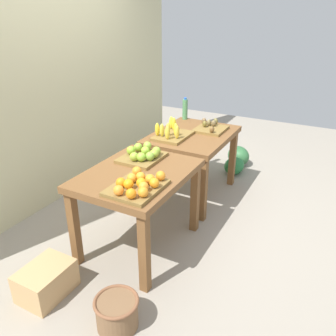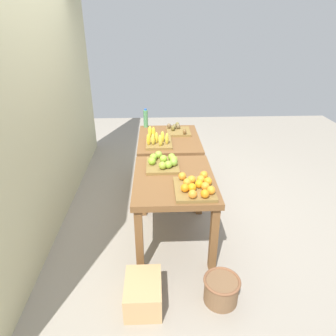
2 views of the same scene
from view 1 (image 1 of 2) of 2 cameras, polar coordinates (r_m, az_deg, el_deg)
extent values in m
plane|color=gray|center=(3.69, 0.08, -7.85)|extent=(8.00, 8.00, 0.00)
cube|color=beige|center=(3.96, -18.18, 16.48)|extent=(4.40, 0.12, 3.00)
cube|color=brown|center=(2.92, -5.08, -1.15)|extent=(1.04, 0.80, 0.06)
cube|color=brown|center=(2.63, -3.93, -13.94)|extent=(0.07, 0.07, 0.69)
cube|color=brown|center=(3.31, 4.49, -5.12)|extent=(0.07, 0.07, 0.69)
cube|color=brown|center=(2.99, -15.25, -9.65)|extent=(0.07, 0.07, 0.69)
cube|color=brown|center=(3.60, -5.45, -2.58)|extent=(0.07, 0.07, 0.69)
cube|color=brown|center=(3.83, 4.04, 5.30)|extent=(1.04, 0.80, 0.06)
cube|color=brown|center=(3.47, 5.83, -3.67)|extent=(0.07, 0.07, 0.69)
cube|color=brown|center=(4.26, 10.63, 1.57)|extent=(0.07, 0.07, 0.69)
cube|color=brown|center=(3.75, -3.79, -1.35)|extent=(0.07, 0.07, 0.69)
cube|color=brown|center=(4.49, 2.38, 3.20)|extent=(0.07, 0.07, 0.69)
cube|color=olive|center=(2.62, -5.22, -3.28)|extent=(0.44, 0.36, 0.03)
sphere|color=orange|center=(2.59, -7.81, -2.41)|extent=(0.10, 0.10, 0.08)
sphere|color=orange|center=(2.56, -6.56, -2.67)|extent=(0.09, 0.09, 0.08)
sphere|color=orange|center=(2.66, -4.56, -1.46)|extent=(0.11, 0.11, 0.08)
sphere|color=orange|center=(2.76, -5.17, -0.52)|extent=(0.11, 0.11, 0.08)
sphere|color=orange|center=(2.56, -2.27, -2.49)|extent=(0.11, 0.11, 0.08)
sphere|color=orange|center=(2.57, -4.46, -2.45)|extent=(0.10, 0.10, 0.08)
sphere|color=orange|center=(2.43, -6.14, -4.24)|extent=(0.11, 0.11, 0.08)
sphere|color=orange|center=(2.44, -4.15, -4.01)|extent=(0.10, 0.10, 0.08)
sphere|color=orange|center=(2.67, -1.22, -1.29)|extent=(0.09, 0.09, 0.08)
sphere|color=orange|center=(2.65, -6.00, -1.68)|extent=(0.09, 0.09, 0.08)
sphere|color=orange|center=(2.49, -8.17, -3.67)|extent=(0.11, 0.11, 0.08)
sphere|color=orange|center=(2.51, -4.07, -3.12)|extent=(0.09, 0.09, 0.08)
sphere|color=orange|center=(2.62, -2.96, -1.85)|extent=(0.11, 0.11, 0.08)
cube|color=olive|center=(3.14, -4.34, 1.70)|extent=(0.40, 0.34, 0.03)
sphere|color=#8AB034|center=(3.24, -4.95, 3.47)|extent=(0.11, 0.11, 0.08)
sphere|color=#8BAE35|center=(3.14, -1.94, 2.84)|extent=(0.11, 0.11, 0.08)
sphere|color=#8FBE34|center=(3.15, -3.76, 2.88)|extent=(0.10, 0.10, 0.08)
sphere|color=#92AE34|center=(3.03, -5.62, 1.89)|extent=(0.11, 0.11, 0.08)
sphere|color=#82B13B|center=(3.03, -3.01, 1.96)|extent=(0.09, 0.09, 0.08)
sphere|color=#8DC136|center=(3.02, -4.45, 1.82)|extent=(0.09, 0.09, 0.08)
sphere|color=#93B336|center=(3.08, -2.29, 2.39)|extent=(0.11, 0.11, 0.08)
sphere|color=#8ABE30|center=(3.17, -6.16, 2.93)|extent=(0.08, 0.08, 0.08)
sphere|color=#8FB73A|center=(3.27, -3.43, 3.70)|extent=(0.10, 0.10, 0.08)
cube|color=olive|center=(3.69, 0.80, 5.35)|extent=(0.44, 0.32, 0.03)
ellipsoid|color=yellow|center=(3.82, 0.96, 7.35)|extent=(0.06, 0.07, 0.14)
ellipsoid|color=yellow|center=(3.63, 1.27, 6.39)|extent=(0.06, 0.06, 0.14)
ellipsoid|color=yellow|center=(3.87, 0.53, 7.56)|extent=(0.05, 0.05, 0.14)
ellipsoid|color=yellow|center=(3.64, 0.02, 6.44)|extent=(0.06, 0.05, 0.14)
ellipsoid|color=yellow|center=(3.55, 1.51, 5.95)|extent=(0.06, 0.06, 0.14)
ellipsoid|color=yellow|center=(3.63, -1.78, 6.41)|extent=(0.06, 0.07, 0.14)
ellipsoid|color=yellow|center=(3.53, -0.10, 5.87)|extent=(0.05, 0.05, 0.14)
ellipsoid|color=yellow|center=(3.61, -1.02, 6.29)|extent=(0.06, 0.06, 0.14)
cube|color=olive|center=(3.94, 7.10, 6.40)|extent=(0.36, 0.32, 0.03)
ellipsoid|color=brown|center=(4.06, 7.88, 7.68)|extent=(0.06, 0.06, 0.07)
ellipsoid|color=brown|center=(3.76, 7.28, 6.33)|extent=(0.07, 0.07, 0.07)
ellipsoid|color=brown|center=(3.95, 6.08, 7.27)|extent=(0.07, 0.07, 0.07)
ellipsoid|color=brown|center=(4.05, 6.00, 7.74)|extent=(0.05, 0.06, 0.07)
ellipsoid|color=brown|center=(4.00, 6.79, 7.47)|extent=(0.06, 0.05, 0.07)
ellipsoid|color=brown|center=(3.99, 7.55, 7.37)|extent=(0.06, 0.07, 0.07)
cylinder|color=#4C8C59|center=(4.31, 2.84, 9.68)|extent=(0.06, 0.06, 0.25)
cylinder|color=blue|center=(4.28, 2.88, 11.42)|extent=(0.03, 0.03, 0.02)
ellipsoid|color=#2F6538|center=(4.91, 11.58, 2.00)|extent=(0.41, 0.43, 0.27)
ellipsoid|color=#257038|center=(4.63, 10.91, 0.35)|extent=(0.36, 0.33, 0.23)
cylinder|color=brown|center=(2.56, -8.43, -22.73)|extent=(0.29, 0.29, 0.22)
torus|color=brown|center=(2.48, -8.60, -21.01)|extent=(0.31, 0.31, 0.02)
cube|color=tan|center=(2.89, -19.52, -17.20)|extent=(0.40, 0.30, 0.24)
camera|label=2|loc=(1.71, -81.15, 9.97)|focal=32.49mm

